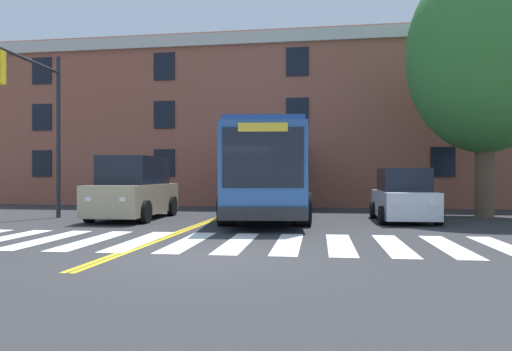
# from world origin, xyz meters

# --- Properties ---
(ground_plane) EXTENTS (120.00, 120.00, 0.00)m
(ground_plane) POSITION_xyz_m (0.00, 0.00, 0.00)
(ground_plane) COLOR #303033
(crosswalk) EXTENTS (13.81, 4.19, 0.01)m
(crosswalk) POSITION_xyz_m (-0.37, 2.23, 0.00)
(crosswalk) COLOR white
(crosswalk) RESTS_ON ground
(lane_line_yellow_inner) EXTENTS (0.12, 36.00, 0.01)m
(lane_line_yellow_inner) POSITION_xyz_m (-1.88, 16.23, 0.00)
(lane_line_yellow_inner) COLOR gold
(lane_line_yellow_inner) RESTS_ON ground
(lane_line_yellow_outer) EXTENTS (0.12, 36.00, 0.01)m
(lane_line_yellow_outer) POSITION_xyz_m (-1.72, 16.23, 0.00)
(lane_line_yellow_outer) COLOR gold
(lane_line_yellow_outer) RESTS_ON ground
(city_bus) EXTENTS (3.88, 11.62, 3.26)m
(city_bus) POSITION_xyz_m (-0.13, 9.65, 1.75)
(city_bus) COLOR #2D5699
(city_bus) RESTS_ON ground
(car_tan_near_lane) EXTENTS (2.30, 5.02, 2.25)m
(car_tan_near_lane) POSITION_xyz_m (-4.70, 7.82, 1.06)
(car_tan_near_lane) COLOR tan
(car_tan_near_lane) RESTS_ON ground
(car_white_far_lane) EXTENTS (2.10, 3.86, 1.82)m
(car_white_far_lane) POSITION_xyz_m (4.80, 8.36, 0.84)
(car_white_far_lane) COLOR white
(car_white_far_lane) RESTS_ON ground
(car_teal_behind_bus) EXTENTS (2.62, 5.21, 2.23)m
(car_teal_behind_bus) POSITION_xyz_m (0.54, 19.47, 1.05)
(car_teal_behind_bus) COLOR #236B70
(car_teal_behind_bus) RESTS_ON ground
(traffic_light_far_corner) EXTENTS (0.52, 3.96, 6.00)m
(traffic_light_far_corner) POSITION_xyz_m (-7.61, 6.37, 3.98)
(traffic_light_far_corner) COLOR #28282D
(traffic_light_far_corner) RESTS_ON ground
(street_tree_curbside_large) EXTENTS (7.91, 7.89, 9.83)m
(street_tree_curbside_large) POSITION_xyz_m (7.97, 10.38, 6.09)
(street_tree_curbside_large) COLOR brown
(street_tree_curbside_large) RESTS_ON ground
(building_facade) EXTENTS (33.97, 8.44, 8.80)m
(building_facade) POSITION_xyz_m (0.65, 19.24, 4.40)
(building_facade) COLOR #9E5642
(building_facade) RESTS_ON ground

